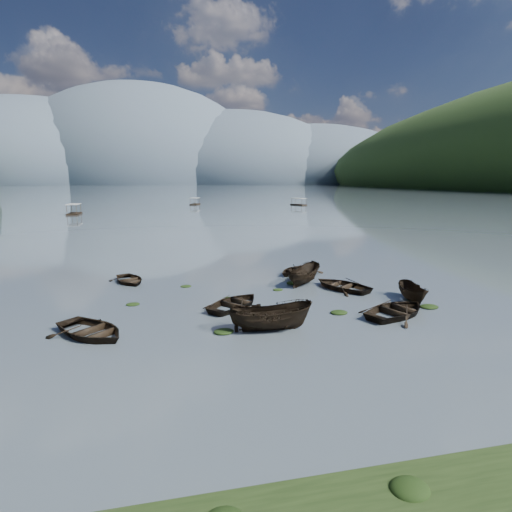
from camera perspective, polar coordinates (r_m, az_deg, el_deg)
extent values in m
plane|color=#4C575F|center=(22.94, 6.47, -10.48)|extent=(2400.00, 2400.00, 0.00)
ellipsoid|color=#475666|center=(954.39, -27.98, 9.11)|extent=(520.00, 520.00, 280.00)
ellipsoid|color=#475666|center=(921.77, -15.77, 9.94)|extent=(520.00, 520.00, 340.00)
ellipsoid|color=#475666|center=(931.90, -3.21, 10.33)|extent=(520.00, 520.00, 260.00)
ellipsoid|color=#475666|center=(976.61, 7.45, 10.28)|extent=(520.00, 520.00, 220.00)
imported|color=black|center=(23.81, -22.46, -10.45)|extent=(5.78, 5.85, 0.99)
imported|color=black|center=(26.74, -2.98, -7.29)|extent=(5.46, 5.42, 0.93)
imported|color=black|center=(22.83, 2.12, -10.52)|extent=(4.84, 2.08, 1.83)
imported|color=black|center=(31.75, 12.20, -4.59)|extent=(5.27, 5.72, 0.97)
imported|color=black|center=(26.69, 19.50, -7.95)|extent=(5.93, 5.25, 1.02)
imported|color=black|center=(30.09, 21.43, -5.97)|extent=(2.28, 4.00, 1.46)
imported|color=black|center=(34.56, -17.62, -3.59)|extent=(4.10, 4.73, 0.82)
imported|color=black|center=(36.27, 6.10, -2.47)|extent=(5.73, 5.34, 0.97)
imported|color=black|center=(32.81, 6.82, -3.91)|extent=(4.29, 4.39, 1.72)
ellipsoid|color=black|center=(22.52, -4.63, -10.86)|extent=(1.13, 0.92, 0.25)
ellipsoid|color=black|center=(28.46, -3.59, -6.16)|extent=(0.92, 0.74, 0.20)
ellipsoid|color=black|center=(26.02, 11.76, -8.03)|extent=(1.11, 0.89, 0.24)
ellipsoid|color=black|center=(30.69, 3.14, -4.89)|extent=(0.77, 0.65, 0.17)
ellipsoid|color=black|center=(28.93, 23.49, -6.78)|extent=(1.24, 0.98, 0.26)
ellipsoid|color=black|center=(28.40, -17.17, -6.68)|extent=(0.92, 0.74, 0.19)
ellipsoid|color=black|center=(32.08, -9.98, -4.34)|extent=(0.87, 0.73, 0.18)
ellipsoid|color=black|center=(32.61, 5.44, -3.97)|extent=(1.24, 0.99, 0.27)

